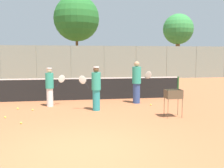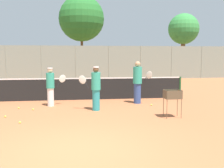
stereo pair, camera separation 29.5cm
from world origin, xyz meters
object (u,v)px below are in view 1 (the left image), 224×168
at_px(tennis_net, 74,89).
at_px(player_red_cap, 96,88).
at_px(player_white_outfit, 50,86).
at_px(player_yellow_shirt, 137,82).
at_px(ball_cart, 174,96).

distance_m(tennis_net, player_red_cap, 2.71).
height_order(player_white_outfit, player_red_cap, player_red_cap).
bearing_deg(player_white_outfit, player_yellow_shirt, -15.93).
xyz_separation_m(tennis_net, ball_cart, (3.32, -4.10, 0.17)).
height_order(player_red_cap, ball_cart, player_red_cap).
height_order(player_white_outfit, ball_cart, player_white_outfit).
bearing_deg(player_red_cap, player_white_outfit, -16.34).
bearing_deg(ball_cart, player_white_outfit, 148.52).
relative_size(tennis_net, player_yellow_shirt, 5.67).
distance_m(player_white_outfit, ball_cart, 5.10).
distance_m(player_white_outfit, player_red_cap, 2.14).
bearing_deg(player_white_outfit, player_red_cap, -50.08).
height_order(player_white_outfit, player_yellow_shirt, player_yellow_shirt).
bearing_deg(player_yellow_shirt, tennis_net, -164.49).
relative_size(player_white_outfit, player_yellow_shirt, 0.87).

